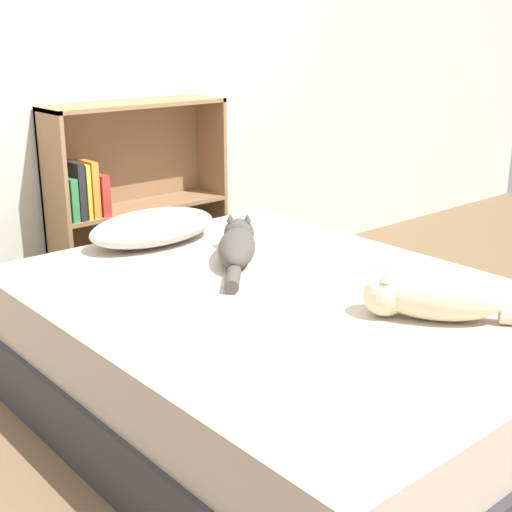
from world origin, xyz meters
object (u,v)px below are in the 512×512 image
object	(u,v)px
pillow	(153,227)
cat_light	(433,296)
cat_dark	(237,245)
bookshelf	(129,203)
bed	(283,356)

from	to	relation	value
pillow	cat_light	bearing A→B (deg)	-80.66
cat_light	pillow	bearing A→B (deg)	-28.55
cat_dark	bookshelf	size ratio (longest dim) A/B	0.49
bed	bookshelf	world-z (taller)	bookshelf
cat_light	cat_dark	distance (m)	0.89
cat_light	bookshelf	bearing A→B (deg)	-37.35
pillow	bookshelf	size ratio (longest dim) A/B	0.57
cat_dark	bookshelf	xyz separation A→B (m)	(0.07, 0.94, -0.01)
bed	cat_light	xyz separation A→B (m)	(0.20, -0.48, 0.32)
pillow	cat_dark	size ratio (longest dim) A/B	1.18
bookshelf	pillow	bearing A→B (deg)	-110.46
bed	bookshelf	distance (m)	1.38
pillow	bookshelf	world-z (taller)	bookshelf
pillow	cat_dark	world-z (taller)	cat_dark
pillow	cat_light	world-z (taller)	cat_light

